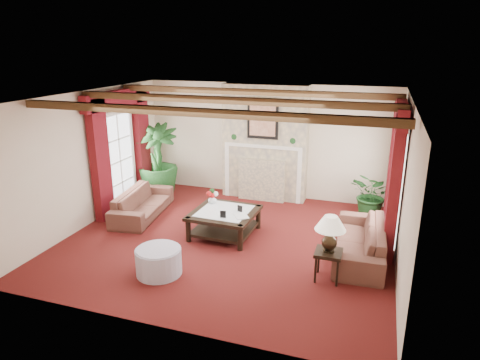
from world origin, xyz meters
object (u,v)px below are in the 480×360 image
(sofa_right, at_px, (360,235))
(coffee_table, at_px, (224,223))
(potted_palm, at_px, (158,176))
(ottoman, at_px, (159,261))
(sofa_left, at_px, (142,199))
(side_table, at_px, (328,265))

(sofa_right, xyz_separation_m, coffee_table, (-2.55, 0.09, -0.16))
(sofa_right, height_order, potted_palm, potted_palm)
(coffee_table, height_order, ottoman, coffee_table)
(potted_palm, bearing_deg, coffee_table, -35.59)
(sofa_left, relative_size, side_table, 4.03)
(potted_palm, xyz_separation_m, ottoman, (1.85, -3.41, -0.28))
(potted_palm, relative_size, side_table, 4.03)
(sofa_right, relative_size, side_table, 4.28)
(sofa_left, bearing_deg, ottoman, -151.32)
(potted_palm, height_order, side_table, potted_palm)
(coffee_table, bearing_deg, ottoman, -103.72)
(side_table, relative_size, ottoman, 0.66)
(potted_palm, distance_m, coffee_table, 2.89)
(coffee_table, bearing_deg, side_table, -24.11)
(sofa_left, xyz_separation_m, potted_palm, (-0.31, 1.31, 0.12))
(ottoman, bearing_deg, side_table, 14.63)
(sofa_left, bearing_deg, coffee_table, -107.85)
(sofa_right, distance_m, side_table, 1.06)
(coffee_table, xyz_separation_m, side_table, (2.12, -1.05, -0.00))
(sofa_right, height_order, coffee_table, sofa_right)
(potted_palm, distance_m, side_table, 5.23)
(sofa_left, distance_m, sofa_right, 4.60)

